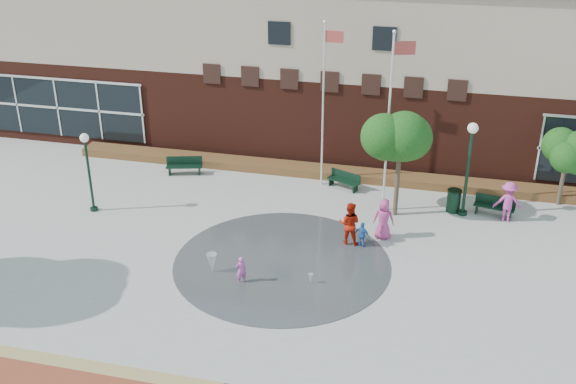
% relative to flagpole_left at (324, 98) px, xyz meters
% --- Properties ---
extents(ground, '(120.00, 120.00, 0.00)m').
position_rel_flagpole_left_xyz_m(ground, '(-0.10, -10.55, -4.39)').
color(ground, '#666056').
rests_on(ground, ground).
extents(plaza_concrete, '(46.00, 18.00, 0.01)m').
position_rel_flagpole_left_xyz_m(plaza_concrete, '(-0.10, -6.55, -4.38)').
color(plaza_concrete, '#A8A8A0').
rests_on(plaza_concrete, ground).
extents(splash_pad, '(8.40, 8.40, 0.01)m').
position_rel_flagpole_left_xyz_m(splash_pad, '(-0.10, -7.55, -4.38)').
color(splash_pad, '#383A3D').
rests_on(splash_pad, ground).
extents(library_building, '(44.40, 10.40, 9.20)m').
position_rel_flagpole_left_xyz_m(library_building, '(-0.10, 6.93, 0.26)').
color(library_building, '#4F1F16').
rests_on(library_building, ground).
extents(flower_bed, '(26.00, 1.20, 0.40)m').
position_rel_flagpole_left_xyz_m(flower_bed, '(-0.10, 1.05, -4.39)').
color(flower_bed, '#A32821').
rests_on(flower_bed, ground).
extents(flagpole_left, '(0.93, 0.15, 7.88)m').
position_rel_flagpole_left_xyz_m(flagpole_left, '(0.00, 0.00, 0.00)').
color(flagpole_left, white).
rests_on(flagpole_left, ground).
extents(flagpole_right, '(0.96, 0.36, 8.05)m').
position_rel_flagpole_left_xyz_m(flagpole_right, '(3.21, -2.05, 0.11)').
color(flagpole_right, white).
rests_on(flagpole_right, ground).
extents(lamp_left, '(0.39, 0.39, 3.67)m').
position_rel_flagpole_left_xyz_m(lamp_left, '(-9.38, -5.18, -2.11)').
color(lamp_left, black).
rests_on(lamp_left, ground).
extents(lamp_right, '(0.45, 0.45, 4.29)m').
position_rel_flagpole_left_xyz_m(lamp_right, '(6.65, -1.67, -1.72)').
color(lamp_right, black).
rests_on(lamp_right, ground).
extents(bench_left, '(1.85, 0.96, 0.90)m').
position_rel_flagpole_left_xyz_m(bench_left, '(-6.93, -0.44, -4.10)').
color(bench_left, black).
rests_on(bench_left, ground).
extents(bench_mid, '(1.68, 1.09, 0.82)m').
position_rel_flagpole_left_xyz_m(bench_mid, '(1.08, -0.22, -4.12)').
color(bench_mid, black).
rests_on(bench_mid, ground).
extents(bench_right, '(1.80, 0.84, 0.88)m').
position_rel_flagpole_left_xyz_m(bench_right, '(7.97, -1.43, -4.11)').
color(bench_right, black).
rests_on(bench_right, ground).
extents(trash_can, '(0.64, 0.64, 1.05)m').
position_rel_flagpole_left_xyz_m(trash_can, '(6.22, -1.45, -3.85)').
color(trash_can, black).
rests_on(trash_can, ground).
extents(tree_mid, '(2.89, 2.89, 4.88)m').
position_rel_flagpole_left_xyz_m(tree_mid, '(3.74, -2.39, -0.83)').
color(tree_mid, '#413427').
rests_on(tree_mid, ground).
extents(tree_small_right, '(2.08, 2.08, 3.55)m').
position_rel_flagpole_left_xyz_m(tree_small_right, '(10.88, 0.43, -1.79)').
color(tree_small_right, '#413427').
rests_on(tree_small_right, ground).
extents(water_jet_a, '(0.40, 0.40, 0.77)m').
position_rel_flagpole_left_xyz_m(water_jet_a, '(-2.49, -8.82, -4.39)').
color(water_jet_a, white).
rests_on(water_jet_a, ground).
extents(water_jet_b, '(0.18, 0.18, 0.40)m').
position_rel_flagpole_left_xyz_m(water_jet_b, '(1.28, -8.71, -4.39)').
color(water_jet_b, white).
rests_on(water_jet_b, ground).
extents(child_splash, '(0.47, 0.44, 1.08)m').
position_rel_flagpole_left_xyz_m(child_splash, '(-1.22, -9.21, -3.85)').
color(child_splash, '#E056BC').
rests_on(child_splash, ground).
extents(adult_red, '(0.91, 0.72, 1.83)m').
position_rel_flagpole_left_xyz_m(adult_red, '(2.17, -5.40, -3.47)').
color(adult_red, '#B41B0A').
rests_on(adult_red, ground).
extents(adult_pink, '(0.87, 0.58, 1.76)m').
position_rel_flagpole_left_xyz_m(adult_pink, '(3.45, -4.61, -3.51)').
color(adult_pink, '#C23F82').
rests_on(adult_pink, ground).
extents(child_blue, '(0.71, 0.49, 1.12)m').
position_rel_flagpole_left_xyz_m(child_blue, '(2.73, -5.58, -3.83)').
color(child_blue, '#2F75C6').
rests_on(child_blue, ground).
extents(person_bench, '(1.22, 0.76, 1.83)m').
position_rel_flagpole_left_xyz_m(person_bench, '(8.46, -1.82, -3.48)').
color(person_bench, '#CF41A3').
rests_on(person_bench, ground).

